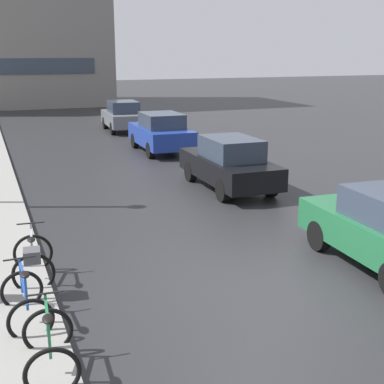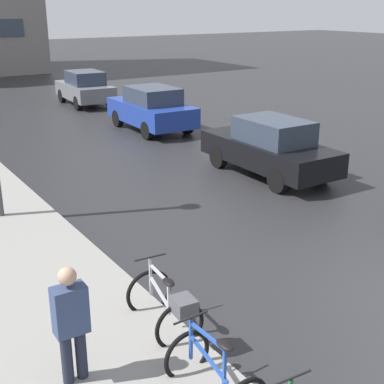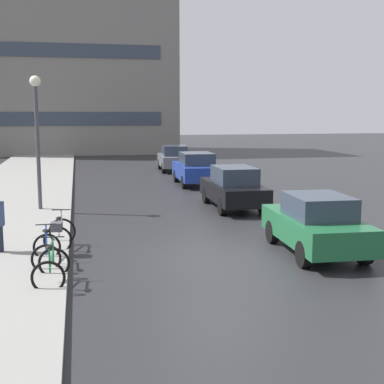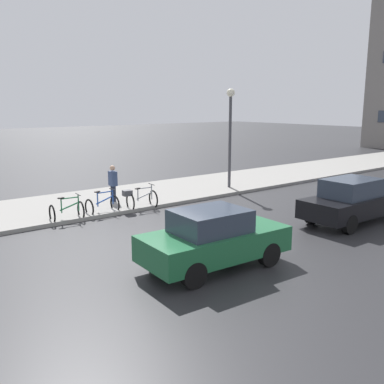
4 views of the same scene
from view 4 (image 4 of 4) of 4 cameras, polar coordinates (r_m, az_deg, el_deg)
ground_plane at (r=13.40m, az=-4.14°, el=-6.49°), size 140.00×140.00×0.00m
sidewalk_kerb at (r=24.15m, az=7.72°, el=1.73°), size 4.80×60.00×0.14m
bicycle_nearest at (r=16.03m, az=-16.35°, el=-2.48°), size 0.77×1.15×0.97m
bicycle_second at (r=16.76m, az=-11.86°, el=-1.66°), size 0.72×1.18×0.95m
bicycle_third at (r=17.20m, az=-7.10°, el=-0.83°), size 0.83×1.38×1.01m
car_green at (r=11.04m, az=2.91°, el=-6.22°), size 1.91×3.97×1.55m
car_black at (r=16.23m, az=20.61°, el=-1.12°), size 1.78×4.25×1.60m
pedestrian at (r=18.26m, az=-10.50°, el=1.24°), size 0.41×0.25×1.67m
streetlamp at (r=20.94m, az=5.12°, el=9.06°), size 0.39×0.39×4.91m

